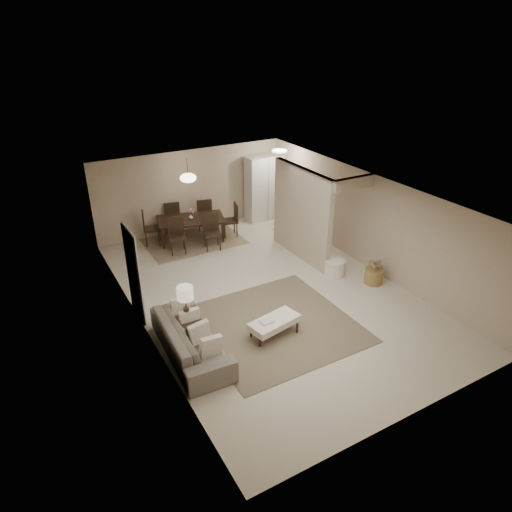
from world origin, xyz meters
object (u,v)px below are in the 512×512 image
pantry_cabinet (264,188)px  side_table (188,333)px  sofa (191,338)px  ottoman_bench (274,323)px  round_pouf (335,268)px  dining_table (192,230)px  wicker_basket (374,276)px

pantry_cabinet → side_table: pantry_cabinet is taller
sofa → ottoman_bench: bearing=-97.4°
ottoman_bench → round_pouf: (2.69, 1.43, -0.10)m
side_table → dining_table: size_ratio=0.31×
round_pouf → pantry_cabinet: bearing=84.7°
round_pouf → sofa: bearing=-165.7°
side_table → dining_table: (1.99, 4.67, 0.04)m
ottoman_bench → round_pouf: round_pouf is taller
round_pouf → wicker_basket: round_pouf is taller
sofa → side_table: 0.27m
pantry_cabinet → sofa: 7.24m
sofa → wicker_basket: 5.01m
pantry_cabinet → wicker_basket: bearing=-87.8°
side_table → dining_table: bearing=66.9°
side_table → round_pouf: side_table is taller
ottoman_bench → side_table: size_ratio=1.95×
dining_table → round_pouf: bearing=-43.2°
pantry_cabinet → wicker_basket: pantry_cabinet is taller
sofa → ottoman_bench: 1.74m
sofa → dining_table: sofa is taller
sofa → dining_table: 5.33m
ottoman_bench → round_pouf: size_ratio=2.15×
round_pouf → wicker_basket: 1.00m
pantry_cabinet → dining_table: bearing=-170.7°
round_pouf → wicker_basket: bearing=-53.9°
side_table → round_pouf: size_ratio=1.11×
pantry_cabinet → side_table: size_ratio=3.55×
side_table → dining_table: 5.08m
sofa → side_table: sofa is taller
wicker_basket → side_table: bearing=-179.3°
sofa → side_table: size_ratio=4.05×
sofa → ottoman_bench: size_ratio=2.08×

